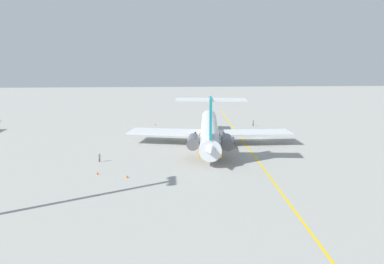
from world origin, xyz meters
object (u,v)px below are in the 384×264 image
(safety_cone_nose, at_px, (155,124))
(ground_crew_near_tail, at_px, (99,156))
(main_jetliner, at_px, (210,131))
(ground_crew_near_nose, at_px, (253,122))
(safety_cone_tail, at_px, (127,176))
(safety_cone_wingtip, at_px, (97,173))

(safety_cone_nose, bearing_deg, ground_crew_near_tail, 166.54)
(main_jetliner, distance_m, ground_crew_near_nose, 27.12)
(main_jetliner, bearing_deg, safety_cone_nose, 33.47)
(safety_cone_tail, bearing_deg, main_jetliner, -37.53)
(ground_crew_near_tail, bearing_deg, main_jetliner, -77.77)
(ground_crew_near_nose, distance_m, safety_cone_nose, 29.04)
(safety_cone_tail, bearing_deg, safety_cone_wingtip, 69.01)
(safety_cone_wingtip, bearing_deg, safety_cone_nose, -9.95)
(main_jetliner, bearing_deg, safety_cone_wingtip, 137.84)
(ground_crew_near_tail, height_order, safety_cone_tail, ground_crew_near_tail)
(safety_cone_tail, bearing_deg, safety_cone_nose, -3.25)
(ground_crew_near_nose, relative_size, safety_cone_wingtip, 3.31)
(safety_cone_wingtip, relative_size, safety_cone_tail, 1.00)
(main_jetliner, xyz_separation_m, ground_crew_near_nose, (22.15, -15.49, -2.21))
(main_jetliner, relative_size, ground_crew_near_nose, 23.30)
(safety_cone_nose, relative_size, safety_cone_wingtip, 1.00)
(main_jetliner, xyz_separation_m, ground_crew_near_tail, (-11.41, 22.21, -2.21))
(ground_crew_near_nose, height_order, safety_cone_nose, ground_crew_near_nose)
(safety_cone_wingtip, height_order, safety_cone_tail, same)
(ground_crew_near_nose, distance_m, safety_cone_wingtip, 54.91)
(main_jetliner, relative_size, ground_crew_near_tail, 23.23)
(safety_cone_nose, bearing_deg, safety_cone_wingtip, 170.05)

